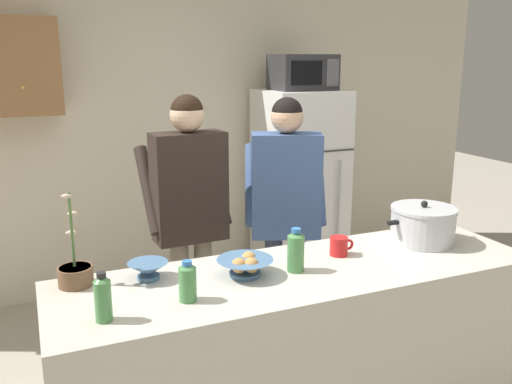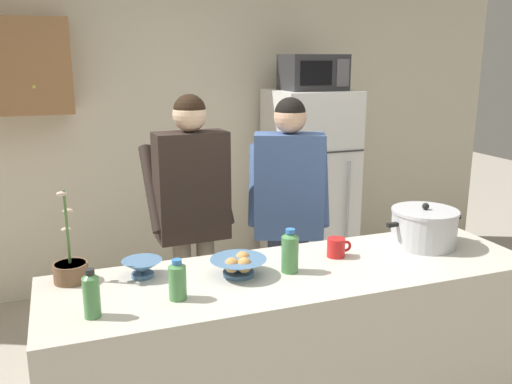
% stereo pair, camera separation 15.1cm
% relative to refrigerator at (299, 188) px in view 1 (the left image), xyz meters
% --- Properties ---
extents(back_wall_unit, '(6.00, 0.48, 2.60)m').
position_rel_refrigerator_xyz_m(back_wall_unit, '(-1.19, 0.42, 0.56)').
color(back_wall_unit, beige).
rests_on(back_wall_unit, ground).
extents(kitchen_island, '(2.31, 0.68, 0.92)m').
position_rel_refrigerator_xyz_m(kitchen_island, '(-0.95, -1.85, -0.36)').
color(kitchen_island, beige).
rests_on(kitchen_island, ground).
extents(refrigerator, '(0.64, 0.68, 1.63)m').
position_rel_refrigerator_xyz_m(refrigerator, '(0.00, 0.00, 0.00)').
color(refrigerator, white).
rests_on(refrigerator, ground).
extents(microwave, '(0.48, 0.37, 0.28)m').
position_rel_refrigerator_xyz_m(microwave, '(0.00, -0.02, 0.96)').
color(microwave, '#2D2D30').
rests_on(microwave, refrigerator).
extents(person_near_pot, '(0.52, 0.43, 1.69)m').
position_rel_refrigerator_xyz_m(person_near_pot, '(-1.23, -0.93, 0.24)').
color(person_near_pot, '#726656').
rests_on(person_near_pot, ground).
extents(person_by_sink, '(0.61, 0.55, 1.66)m').
position_rel_refrigerator_xyz_m(person_by_sink, '(-0.65, -1.05, 0.22)').
color(person_by_sink, '#33384C').
rests_on(person_by_sink, ground).
extents(cooking_pot, '(0.46, 0.35, 0.23)m').
position_rel_refrigerator_xyz_m(cooking_pot, '(-0.18, -1.76, 0.20)').
color(cooking_pot, silver).
rests_on(cooking_pot, kitchen_island).
extents(coffee_mug, '(0.13, 0.09, 0.10)m').
position_rel_refrigerator_xyz_m(coffee_mug, '(-0.69, -1.75, 0.15)').
color(coffee_mug, red).
rests_on(coffee_mug, kitchen_island).
extents(bread_bowl, '(0.26, 0.26, 0.10)m').
position_rel_refrigerator_xyz_m(bread_bowl, '(-1.23, -1.81, 0.15)').
color(bread_bowl, '#4C7299').
rests_on(bread_bowl, kitchen_island).
extents(empty_bowl, '(0.18, 0.18, 0.08)m').
position_rel_refrigerator_xyz_m(empty_bowl, '(-1.64, -1.68, 0.15)').
color(empty_bowl, '#4C7299').
rests_on(empty_bowl, kitchen_island).
extents(bottle_near_edge, '(0.07, 0.07, 0.17)m').
position_rel_refrigerator_xyz_m(bottle_near_edge, '(-1.54, -1.96, 0.19)').
color(bottle_near_edge, '#4C8C4C').
rests_on(bottle_near_edge, kitchen_island).
extents(bottle_mid_counter, '(0.08, 0.08, 0.21)m').
position_rel_refrigerator_xyz_m(bottle_mid_counter, '(-0.99, -1.85, 0.21)').
color(bottle_mid_counter, '#4C8C4C').
rests_on(bottle_mid_counter, kitchen_island).
extents(bottle_far_corner, '(0.06, 0.06, 0.20)m').
position_rel_refrigerator_xyz_m(bottle_far_corner, '(-1.88, -2.00, 0.20)').
color(bottle_far_corner, '#4C8C4C').
rests_on(bottle_far_corner, kitchen_island).
extents(potted_orchid, '(0.15, 0.15, 0.42)m').
position_rel_refrigerator_xyz_m(potted_orchid, '(-1.94, -1.62, 0.16)').
color(potted_orchid, brown).
rests_on(potted_orchid, kitchen_island).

